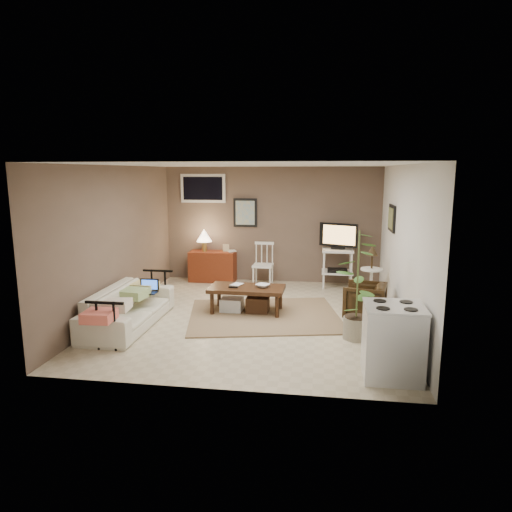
% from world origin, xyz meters
% --- Properties ---
extents(floor, '(5.00, 5.00, 0.00)m').
position_xyz_m(floor, '(0.00, 0.00, 0.00)').
color(floor, '#C1B293').
rests_on(floor, ground).
extents(art_back, '(0.50, 0.03, 0.60)m').
position_xyz_m(art_back, '(-0.55, 2.48, 1.45)').
color(art_back, black).
extents(art_right, '(0.03, 0.60, 0.45)m').
position_xyz_m(art_right, '(2.23, 1.05, 1.52)').
color(art_right, black).
extents(window, '(0.96, 0.03, 0.60)m').
position_xyz_m(window, '(-1.45, 2.48, 1.95)').
color(window, silver).
extents(rug, '(2.71, 2.35, 0.02)m').
position_xyz_m(rug, '(0.17, 0.07, 0.01)').
color(rug, '#8C6B51').
rests_on(rug, floor).
extents(coffee_table, '(1.24, 0.66, 0.46)m').
position_xyz_m(coffee_table, '(-0.15, 0.21, 0.26)').
color(coffee_table, '#371B0F').
rests_on(coffee_table, floor).
extents(sofa, '(0.58, 1.97, 0.77)m').
position_xyz_m(sofa, '(-1.80, -0.68, 0.39)').
color(sofa, beige).
rests_on(sofa, floor).
extents(sofa_pillows, '(0.38, 1.88, 0.13)m').
position_xyz_m(sofa_pillows, '(-1.75, -0.91, 0.47)').
color(sofa_pillows, beige).
rests_on(sofa_pillows, sofa).
extents(sofa_end_rails, '(0.53, 1.97, 0.66)m').
position_xyz_m(sofa_end_rails, '(-1.69, -0.68, 0.33)').
color(sofa_end_rails, black).
rests_on(sofa_end_rails, floor).
extents(laptop, '(0.30, 0.22, 0.21)m').
position_xyz_m(laptop, '(-1.61, -0.34, 0.50)').
color(laptop, black).
rests_on(laptop, sofa).
extents(red_console, '(0.96, 0.43, 1.11)m').
position_xyz_m(red_console, '(-1.24, 2.28, 0.38)').
color(red_console, maroon).
rests_on(red_console, floor).
extents(spindle_chair, '(0.41, 0.41, 0.88)m').
position_xyz_m(spindle_chair, '(-0.12, 2.09, 0.41)').
color(spindle_chair, silver).
rests_on(spindle_chair, floor).
extents(tv_stand, '(0.74, 0.50, 1.30)m').
position_xyz_m(tv_stand, '(1.38, 2.15, 0.69)').
color(tv_stand, silver).
rests_on(tv_stand, floor).
extents(side_table, '(0.38, 0.38, 1.03)m').
position_xyz_m(side_table, '(1.94, 1.12, 0.64)').
color(side_table, silver).
rests_on(side_table, floor).
extents(armchair, '(0.69, 0.72, 0.64)m').
position_xyz_m(armchair, '(1.75, 0.18, 0.32)').
color(armchair, black).
rests_on(armchair, floor).
extents(potted_plant, '(0.39, 0.39, 1.54)m').
position_xyz_m(potted_plant, '(1.56, -0.74, 0.82)').
color(potted_plant, gray).
rests_on(potted_plant, floor).
extents(stove, '(0.65, 0.61, 0.86)m').
position_xyz_m(stove, '(1.88, -1.92, 0.42)').
color(stove, silver).
rests_on(stove, floor).
extents(bowl, '(0.22, 0.14, 0.22)m').
position_xyz_m(bowl, '(0.12, 0.23, 0.55)').
color(bowl, '#371B0F').
rests_on(bowl, coffee_table).
extents(book_table, '(0.16, 0.07, 0.22)m').
position_xyz_m(book_table, '(-0.40, 0.34, 0.55)').
color(book_table, '#371B0F').
rests_on(book_table, coffee_table).
extents(book_console, '(0.17, 0.09, 0.24)m').
position_xyz_m(book_console, '(-0.90, 2.29, 0.76)').
color(book_console, '#371B0F').
rests_on(book_console, red_console).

